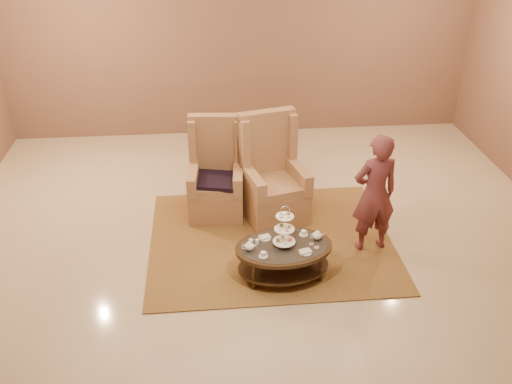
{
  "coord_description": "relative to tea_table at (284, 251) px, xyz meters",
  "views": [
    {
      "loc": [
        -0.62,
        -5.64,
        4.1
      ],
      "look_at": [
        -0.08,
        0.2,
        0.83
      ],
      "focal_mm": 40.0,
      "sensor_mm": 36.0,
      "label": 1
    }
  ],
  "objects": [
    {
      "name": "tea_table",
      "position": [
        0.0,
        0.0,
        0.0
      ],
      "size": [
        1.19,
        0.88,
        0.94
      ],
      "rotation": [
        0.0,
        0.0,
        0.1
      ],
      "color": "black",
      "rests_on": "ground"
    },
    {
      "name": "wall_back",
      "position": [
        -0.19,
        4.33,
        1.41
      ],
      "size": [
        8.0,
        0.04,
        3.5
      ],
      "primitive_type": "cube",
      "color": "brown",
      "rests_on": "ground"
    },
    {
      "name": "person",
      "position": [
        1.15,
        0.46,
        0.43
      ],
      "size": [
        0.61,
        0.45,
        1.54
      ],
      "rotation": [
        0.0,
        0.0,
        3.29
      ],
      "color": "brown",
      "rests_on": "ground"
    },
    {
      "name": "rug",
      "position": [
        -0.06,
        0.73,
        -0.33
      ],
      "size": [
        3.06,
        2.55,
        0.02
      ],
      "rotation": [
        0.0,
        0.0,
        0.0
      ],
      "color": "olive",
      "rests_on": "ground"
    },
    {
      "name": "ground",
      "position": [
        -0.19,
        0.33,
        -0.34
      ],
      "size": [
        8.0,
        8.0,
        0.0
      ],
      "primitive_type": "plane",
      "color": "beige",
      "rests_on": "ground"
    },
    {
      "name": "armchair_left",
      "position": [
        -0.72,
        1.55,
        0.11
      ],
      "size": [
        0.78,
        0.8,
        1.34
      ],
      "rotation": [
        0.0,
        0.0,
        -0.08
      ],
      "color": "#AC7A51",
      "rests_on": "ground"
    },
    {
      "name": "ceiling",
      "position": [
        -0.19,
        0.33,
        -0.34
      ],
      "size": [
        8.0,
        8.0,
        0.02
      ],
      "primitive_type": "cube",
      "color": "silver",
      "rests_on": "ground"
    },
    {
      "name": "armchair_right",
      "position": [
        0.02,
        1.39,
        0.14
      ],
      "size": [
        0.94,
        0.96,
        1.43
      ],
      "rotation": [
        0.0,
        0.0,
        0.25
      ],
      "color": "#AC7A51",
      "rests_on": "ground"
    }
  ]
}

